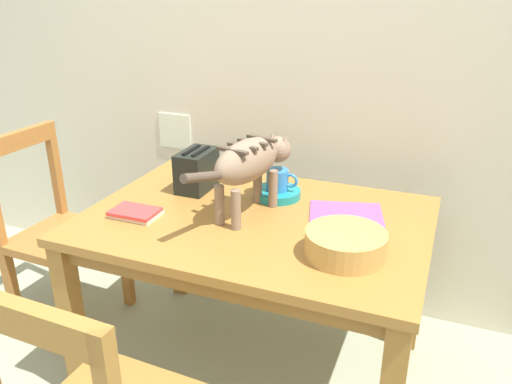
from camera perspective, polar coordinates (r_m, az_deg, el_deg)
name	(u,v)px	position (r m, az deg, el deg)	size (l,w,h in m)	color
wall_rear	(311,53)	(2.44, 6.17, 15.24)	(5.13, 0.11, 2.50)	silver
dining_table	(256,236)	(1.98, 0.00, -4.99)	(1.29, 0.91, 0.73)	#9E6C2F
cat	(251,162)	(1.89, -0.59, 3.38)	(0.21, 0.60, 0.30)	#866E59
saucer_bowl	(277,193)	(2.11, 2.39, -0.15)	(0.19, 0.19, 0.03)	teal
coffee_mug	(278,180)	(2.08, 2.50, 1.37)	(0.13, 0.09, 0.09)	#2F7EC4
magazine	(346,214)	(1.98, 10.03, -2.44)	(0.28, 0.22, 0.01)	#9A4BA1
book_stack	(135,213)	(1.99, -13.35, -2.28)	(0.18, 0.13, 0.03)	silver
wicker_basket	(346,243)	(1.68, 9.99, -5.69)	(0.26, 0.26, 0.09)	tan
toaster	(197,170)	(2.18, -6.64, 2.44)	(0.12, 0.20, 0.18)	black
wooden_chair_far	(57,232)	(2.60, -21.35, -4.22)	(0.44, 0.44, 0.93)	#A3672F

